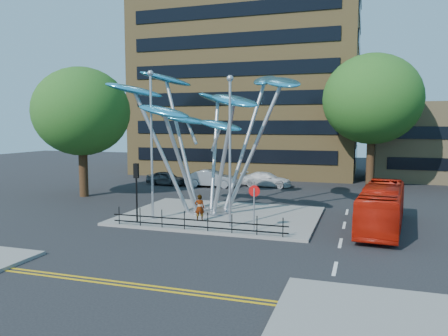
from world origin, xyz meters
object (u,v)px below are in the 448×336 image
(red_bus, at_px, (382,207))
(pedestrian, at_px, (200,208))
(parked_car_right, at_px, (267,179))
(tree_left, at_px, (82,112))
(traffic_light_island, at_px, (136,180))
(street_lamp_right, at_px, (230,138))
(parked_car_left, at_px, (167,178))
(parked_car_mid, at_px, (212,179))
(tree_right, at_px, (372,99))
(street_lamp_left, at_px, (151,132))
(no_entry_sign_island, at_px, (254,200))
(leaf_sculpture, at_px, (209,108))

(red_bus, height_order, pedestrian, red_bus)
(red_bus, bearing_deg, parked_car_right, 129.86)
(tree_left, relative_size, traffic_light_island, 3.01)
(tree_left, height_order, red_bus, tree_left)
(street_lamp_right, distance_m, traffic_light_island, 6.05)
(parked_car_left, xyz_separation_m, parked_car_mid, (4.50, 0.17, 0.12))
(tree_left, bearing_deg, tree_right, 28.61)
(red_bus, height_order, parked_car_mid, red_bus)
(street_lamp_right, relative_size, red_bus, 0.94)
(red_bus, bearing_deg, street_lamp_left, -164.53)
(traffic_light_island, xyz_separation_m, parked_car_mid, (-0.97, 15.67, -1.83))
(tree_right, height_order, no_entry_sign_island, tree_right)
(red_bus, bearing_deg, pedestrian, -164.11)
(street_lamp_left, height_order, parked_car_right, street_lamp_left)
(tree_left, bearing_deg, pedestrian, -26.22)
(leaf_sculpture, bearing_deg, street_lamp_right, -55.09)
(parked_car_mid, bearing_deg, tree_right, -80.29)
(street_lamp_left, height_order, parked_car_left, street_lamp_left)
(traffic_light_island, bearing_deg, street_lamp_right, 5.19)
(red_bus, relative_size, parked_car_right, 1.90)
(parked_car_mid, xyz_separation_m, parked_car_right, (4.82, 1.77, -0.11))
(tree_left, distance_m, leaf_sculpture, 12.38)
(leaf_sculpture, height_order, street_lamp_left, leaf_sculpture)
(parked_car_mid, bearing_deg, street_lamp_right, -162.53)
(traffic_light_island, bearing_deg, red_bus, 13.52)
(tree_right, relative_size, parked_car_right, 2.60)
(leaf_sculpture, xyz_separation_m, no_entry_sign_island, (4.07, -4.16, -5.06))
(street_lamp_left, distance_m, parked_car_right, 17.42)
(street_lamp_right, distance_m, no_entry_sign_island, 3.64)
(street_lamp_right, height_order, parked_car_left, street_lamp_right)
(street_lamp_right, bearing_deg, pedestrian, 156.91)
(street_lamp_left, distance_m, no_entry_sign_island, 7.47)
(tree_left, height_order, parked_car_right, tree_left)
(street_lamp_right, bearing_deg, parked_car_left, 126.17)
(tree_left, bearing_deg, traffic_light_island, -39.81)
(parked_car_left, bearing_deg, red_bus, -116.88)
(parked_car_mid, bearing_deg, no_entry_sign_island, -158.65)
(pedestrian, bearing_deg, traffic_light_island, 3.95)
(no_entry_sign_island, bearing_deg, leaf_sculpture, 134.33)
(tree_right, relative_size, parked_car_left, 3.08)
(parked_car_mid, bearing_deg, traffic_light_island, 177.91)
(street_lamp_left, distance_m, pedestrian, 5.28)
(tree_right, relative_size, street_lamp_left, 1.38)
(no_entry_sign_island, relative_size, parked_car_left, 0.62)
(street_lamp_right, xyz_separation_m, parked_car_right, (-1.65, 16.95, -4.42))
(leaf_sculpture, bearing_deg, no_entry_sign_island, -45.67)
(street_lamp_right, height_order, red_bus, street_lamp_right)
(parked_car_right, bearing_deg, parked_car_left, 103.64)
(no_entry_sign_island, height_order, pedestrian, no_entry_sign_island)
(parked_car_left, distance_m, parked_car_mid, 4.50)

